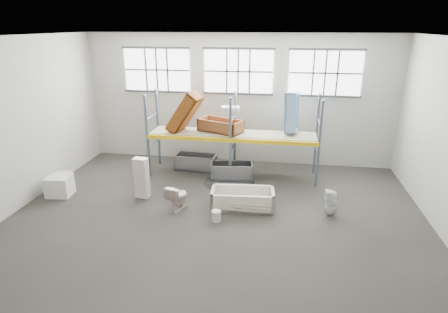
% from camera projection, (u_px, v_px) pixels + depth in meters
% --- Properties ---
extents(floor, '(12.00, 10.00, 0.10)m').
position_uv_depth(floor, '(216.00, 221.00, 10.66)').
color(floor, '#403C36').
rests_on(floor, ground).
extents(ceiling, '(12.00, 10.00, 0.10)m').
position_uv_depth(ceiling, '(214.00, 35.00, 8.94)').
color(ceiling, silver).
rests_on(ceiling, ground).
extents(wall_back, '(12.00, 0.10, 5.00)m').
position_uv_depth(wall_back, '(238.00, 100.00, 14.49)').
color(wall_back, '#B6B5A7').
rests_on(wall_back, ground).
extents(wall_front, '(12.00, 0.10, 5.00)m').
position_uv_depth(wall_front, '(149.00, 240.00, 5.10)').
color(wall_front, '#A7A69B').
rests_on(wall_front, ground).
extents(wall_left, '(0.10, 10.00, 5.00)m').
position_uv_depth(wall_left, '(9.00, 127.00, 10.69)').
color(wall_left, '#A3A297').
rests_on(wall_left, ground).
extents(window_left, '(2.60, 0.04, 1.60)m').
position_uv_depth(window_left, '(157.00, 70.00, 14.49)').
color(window_left, white).
rests_on(window_left, wall_back).
extents(window_mid, '(2.60, 0.04, 1.60)m').
position_uv_depth(window_mid, '(238.00, 71.00, 14.02)').
color(window_mid, white).
rests_on(window_mid, wall_back).
extents(window_right, '(2.60, 0.04, 1.60)m').
position_uv_depth(window_right, '(325.00, 73.00, 13.55)').
color(window_right, white).
rests_on(window_right, wall_back).
extents(rack_upright_la, '(0.08, 0.08, 3.00)m').
position_uv_depth(rack_upright_la, '(147.00, 136.00, 13.27)').
color(rack_upright_la, slate).
rests_on(rack_upright_la, floor).
extents(rack_upright_lb, '(0.08, 0.08, 3.00)m').
position_uv_depth(rack_upright_lb, '(158.00, 128.00, 14.39)').
color(rack_upright_lb, slate).
rests_on(rack_upright_lb, floor).
extents(rack_upright_ma, '(0.08, 0.08, 3.00)m').
position_uv_depth(rack_upright_ma, '(230.00, 140.00, 12.83)').
color(rack_upright_ma, slate).
rests_on(rack_upright_ma, floor).
extents(rack_upright_mb, '(0.08, 0.08, 3.00)m').
position_uv_depth(rack_upright_mb, '(235.00, 131.00, 13.95)').
color(rack_upright_mb, slate).
rests_on(rack_upright_mb, floor).
extents(rack_upright_ra, '(0.08, 0.08, 3.00)m').
position_uv_depth(rack_upright_ra, '(319.00, 144.00, 12.39)').
color(rack_upright_ra, slate).
rests_on(rack_upright_ra, floor).
extents(rack_upright_rb, '(0.08, 0.08, 3.00)m').
position_uv_depth(rack_upright_rb, '(317.00, 134.00, 13.50)').
color(rack_upright_rb, slate).
rests_on(rack_upright_rb, floor).
extents(rack_beam_front, '(6.00, 0.10, 0.14)m').
position_uv_depth(rack_beam_front, '(230.00, 140.00, 12.83)').
color(rack_beam_front, yellow).
rests_on(rack_beam_front, floor).
extents(rack_beam_back, '(6.00, 0.10, 0.14)m').
position_uv_depth(rack_beam_back, '(235.00, 131.00, 13.95)').
color(rack_beam_back, yellow).
rests_on(rack_beam_back, floor).
extents(shelf_deck, '(5.90, 1.10, 0.03)m').
position_uv_depth(shelf_deck, '(233.00, 133.00, 13.36)').
color(shelf_deck, gray).
rests_on(shelf_deck, floor).
extents(wet_patch, '(1.80, 1.80, 0.00)m').
position_uv_depth(wet_patch, '(229.00, 182.00, 13.15)').
color(wet_patch, black).
rests_on(wet_patch, floor).
extents(bathtub_beige, '(1.97, 1.05, 0.56)m').
position_uv_depth(bathtub_beige, '(243.00, 199.00, 11.31)').
color(bathtub_beige, beige).
rests_on(bathtub_beige, floor).
extents(cistern_spare, '(0.45, 0.32, 0.39)m').
position_uv_depth(cistern_spare, '(260.00, 204.00, 10.98)').
color(cistern_spare, beige).
rests_on(cistern_spare, bathtub_beige).
extents(sink_in_tub, '(0.44, 0.44, 0.15)m').
position_uv_depth(sink_in_tub, '(239.00, 207.00, 11.06)').
color(sink_in_tub, beige).
rests_on(sink_in_tub, bathtub_beige).
extents(toilet_beige, '(0.65, 0.87, 0.80)m').
position_uv_depth(toilet_beige, '(177.00, 197.00, 11.15)').
color(toilet_beige, beige).
rests_on(toilet_beige, floor).
extents(cistern_tall, '(0.46, 0.33, 1.33)m').
position_uv_depth(cistern_tall, '(142.00, 178.00, 11.84)').
color(cistern_tall, beige).
rests_on(cistern_tall, floor).
extents(toilet_white, '(0.38, 0.38, 0.79)m').
position_uv_depth(toilet_white, '(331.00, 203.00, 10.80)').
color(toilet_white, white).
rests_on(toilet_white, floor).
extents(steel_tub_left, '(1.61, 0.83, 0.57)m').
position_uv_depth(steel_tub_left, '(196.00, 162.00, 14.31)').
color(steel_tub_left, '#A2A3AA').
rests_on(steel_tub_left, floor).
extents(steel_tub_right, '(1.60, 0.91, 0.56)m').
position_uv_depth(steel_tub_right, '(232.00, 170.00, 13.47)').
color(steel_tub_right, '#9FA2A7').
rests_on(steel_tub_right, floor).
extents(rust_tub_flat, '(1.75, 1.32, 0.45)m').
position_uv_depth(rust_tub_flat, '(221.00, 126.00, 13.45)').
color(rust_tub_flat, '#985329').
rests_on(rust_tub_flat, shelf_deck).
extents(rust_tub_tilted, '(1.43, 0.99, 1.59)m').
position_uv_depth(rust_tub_tilted, '(185.00, 113.00, 13.26)').
color(rust_tub_tilted, '#834D0D').
rests_on(rust_tub_tilted, shelf_deck).
extents(sink_on_shelf, '(0.67, 0.54, 0.56)m').
position_uv_depth(sink_on_shelf, '(230.00, 121.00, 12.97)').
color(sink_on_shelf, silver).
rests_on(sink_on_shelf, rust_tub_flat).
extents(blue_tub_upright, '(0.56, 0.74, 1.44)m').
position_uv_depth(blue_tub_upright, '(292.00, 112.00, 12.98)').
color(blue_tub_upright, '#77A1CF').
rests_on(blue_tub_upright, shelf_deck).
extents(bucket, '(0.31, 0.31, 0.31)m').
position_uv_depth(bucket, '(216.00, 216.00, 10.54)').
color(bucket, beige).
rests_on(bucket, floor).
extents(carton_near, '(0.82, 0.73, 0.65)m').
position_uv_depth(carton_near, '(59.00, 186.00, 12.07)').
color(carton_near, silver).
rests_on(carton_near, floor).
extents(carton_far, '(0.56, 0.56, 0.44)m').
position_uv_depth(carton_far, '(63.00, 179.00, 12.87)').
color(carton_far, silver).
rests_on(carton_far, floor).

